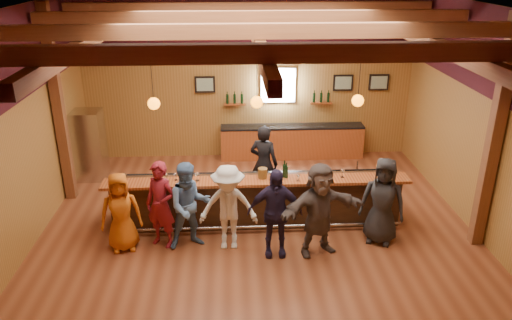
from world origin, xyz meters
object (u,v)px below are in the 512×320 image
object	(u,v)px
customer_white	(228,208)
customer_navy	(275,213)
ice_bucket	(263,173)
customer_brown	(319,209)
back_bar_cabinet	(292,142)
bartender	(264,163)
bar_counter	(257,198)
stainless_fridge	(90,145)
customer_denim	(190,206)
bottle_a	(284,171)
customer_orange	(121,212)
customer_dark	(383,201)
customer_redvest	(161,205)

from	to	relation	value
customer_white	customer_navy	world-z (taller)	customer_navy
ice_bucket	customer_brown	bearing A→B (deg)	-47.45
back_bar_cabinet	bartender	world-z (taller)	bartender
bar_counter	stainless_fridge	distance (m)	4.81
customer_denim	customer_brown	world-z (taller)	customer_brown
bottle_a	customer_denim	bearing A→B (deg)	-158.35
customer_orange	ice_bucket	xyz separation A→B (m)	(2.77, 0.76, 0.41)
customer_orange	bottle_a	size ratio (longest dim) A/B	4.39
bottle_a	customer_orange	bearing A→B (deg)	-166.28
customer_white	stainless_fridge	bearing A→B (deg)	138.42
customer_denim	stainless_fridge	bearing A→B (deg)	113.02
stainless_fridge	customer_dark	bearing A→B (deg)	-27.75
customer_redvest	customer_dark	distance (m)	4.34
customer_denim	ice_bucket	world-z (taller)	customer_denim
back_bar_cabinet	stainless_fridge	bearing A→B (deg)	-168.07
customer_brown	bartender	world-z (taller)	customer_brown
bar_counter	customer_white	world-z (taller)	customer_white
customer_white	customer_navy	xyz separation A→B (m)	(0.87, -0.28, 0.02)
customer_denim	back_bar_cabinet	bearing A→B (deg)	44.93
customer_dark	bottle_a	world-z (taller)	customer_dark
back_bar_cabinet	customer_dark	xyz separation A→B (m)	(1.23, -4.56, 0.42)
customer_white	bartender	world-z (taller)	bartender
stainless_fridge	ice_bucket	bearing A→B (deg)	-32.55
customer_white	customer_navy	bearing A→B (deg)	-14.54
stainless_fridge	customer_denim	size ratio (longest dim) A/B	1.02
customer_brown	stainless_fridge	bearing A→B (deg)	125.53
customer_denim	customer_dark	bearing A→B (deg)	-16.05
stainless_fridge	customer_navy	world-z (taller)	stainless_fridge
customer_denim	customer_brown	xyz separation A→B (m)	(2.45, -0.36, 0.04)
customer_denim	bartender	distance (m)	2.50
customer_denim	bartender	xyz separation A→B (m)	(1.56, 1.94, 0.03)
back_bar_cabinet	customer_redvest	xyz separation A→B (m)	(-3.11, -4.46, 0.41)
customer_denim	bottle_a	bearing A→B (deg)	5.79
customer_brown	bartender	size ratio (longest dim) A/B	1.01
customer_white	customer_brown	size ratio (longest dim) A/B	0.94
customer_white	bottle_a	xyz separation A→B (m)	(1.16, 0.84, 0.38)
customer_brown	bartender	bearing A→B (deg)	92.63
customer_denim	customer_brown	bearing A→B (deg)	-24.13
ice_bucket	stainless_fridge	bearing A→B (deg)	147.45
back_bar_cabinet	customer_white	world-z (taller)	customer_white
bar_counter	bottle_a	world-z (taller)	bottle_a
customer_orange	bartender	bearing A→B (deg)	23.55
customer_navy	customer_dark	size ratio (longest dim) A/B	0.99
customer_redvest	ice_bucket	distance (m)	2.15
customer_navy	bartender	world-z (taller)	bartender
customer_orange	ice_bucket	world-z (taller)	customer_orange
customer_white	bottle_a	size ratio (longest dim) A/B	4.78
bar_counter	bartender	xyz separation A→B (m)	(0.21, 0.97, 0.40)
stainless_fridge	customer_dark	size ratio (longest dim) A/B	1.01
customer_orange	bartender	xyz separation A→B (m)	(2.88, 1.98, 0.12)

